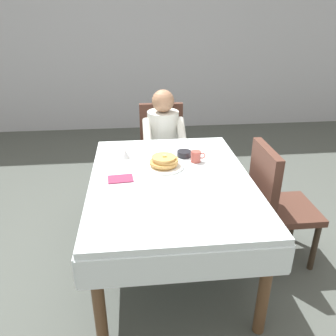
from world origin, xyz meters
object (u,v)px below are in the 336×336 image
(chair_right_side, at_px, (274,198))
(spoon_near_edge, at_px, (171,189))
(breakfast_stack, at_px, (164,161))
(bowl_butter, at_px, (184,154))
(chair_diner, at_px, (162,144))
(knife_right_of_plate, at_px, (191,167))
(syrup_pitcher, at_px, (125,154))
(dining_table_main, at_px, (171,189))
(cup_coffee, at_px, (196,156))
(plate_breakfast, at_px, (165,166))
(diner_person, at_px, (163,137))
(fork_left_of_plate, at_px, (139,169))

(chair_right_side, bearing_deg, spoon_near_edge, -78.31)
(breakfast_stack, height_order, bowl_butter, breakfast_stack)
(chair_diner, height_order, chair_right_side, same)
(spoon_near_edge, bearing_deg, knife_right_of_plate, 52.96)
(breakfast_stack, xyz_separation_m, syrup_pitcher, (-0.29, 0.20, -0.01))
(dining_table_main, relative_size, cup_coffee, 13.49)
(chair_diner, height_order, breakfast_stack, chair_diner)
(chair_diner, relative_size, plate_breakfast, 3.32)
(cup_coffee, distance_m, knife_right_of_plate, 0.12)
(plate_breakfast, xyz_separation_m, spoon_near_edge, (0.01, -0.33, -0.01))
(chair_diner, relative_size, diner_person, 0.83)
(fork_left_of_plate, height_order, spoon_near_edge, same)
(plate_breakfast, relative_size, cup_coffee, 2.48)
(knife_right_of_plate, bearing_deg, chair_diner, 11.14)
(chair_right_side, height_order, plate_breakfast, chair_right_side)
(diner_person, distance_m, plate_breakfast, 0.85)
(plate_breakfast, height_order, fork_left_of_plate, plate_breakfast)
(plate_breakfast, bearing_deg, bowl_butter, 47.25)
(fork_left_of_plate, bearing_deg, spoon_near_edge, -144.03)
(knife_right_of_plate, bearing_deg, bowl_butter, 9.47)
(diner_person, distance_m, chair_right_side, 1.26)
(knife_right_of_plate, bearing_deg, plate_breakfast, 88.30)
(chair_diner, xyz_separation_m, bowl_butter, (0.10, -0.82, 0.23))
(plate_breakfast, relative_size, bowl_butter, 2.55)
(bowl_butter, bearing_deg, cup_coffee, -54.82)
(knife_right_of_plate, bearing_deg, spoon_near_edge, 154.78)
(chair_diner, relative_size, knife_right_of_plate, 4.65)
(syrup_pitcher, bearing_deg, knife_right_of_plate, -24.41)
(knife_right_of_plate, bearing_deg, cup_coffee, -25.98)
(dining_table_main, height_order, knife_right_of_plate, knife_right_of_plate)
(cup_coffee, relative_size, syrup_pitcher, 1.41)
(fork_left_of_plate, bearing_deg, plate_breakfast, -81.25)
(syrup_pitcher, bearing_deg, cup_coffee, -12.52)
(plate_breakfast, relative_size, breakfast_stack, 1.33)
(breakfast_stack, bearing_deg, diner_person, 85.31)
(chair_right_side, distance_m, syrup_pitcher, 1.17)
(breakfast_stack, distance_m, spoon_near_edge, 0.33)
(cup_coffee, bearing_deg, dining_table_main, -131.76)
(dining_table_main, xyz_separation_m, syrup_pitcher, (-0.31, 0.37, 0.13))
(breakfast_stack, relative_size, cup_coffee, 1.86)
(cup_coffee, height_order, fork_left_of_plate, cup_coffee)
(knife_right_of_plate, bearing_deg, syrup_pitcher, 69.90)
(plate_breakfast, bearing_deg, chair_diner, 86.13)
(plate_breakfast, bearing_deg, cup_coffee, 17.50)
(syrup_pitcher, bearing_deg, chair_right_side, -18.64)
(plate_breakfast, height_order, bowl_butter, bowl_butter)
(bowl_butter, bearing_deg, diner_person, 98.94)
(cup_coffee, relative_size, fork_left_of_plate, 0.63)
(chair_right_side, xyz_separation_m, plate_breakfast, (-0.80, 0.17, 0.22))
(cup_coffee, bearing_deg, spoon_near_edge, -119.71)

